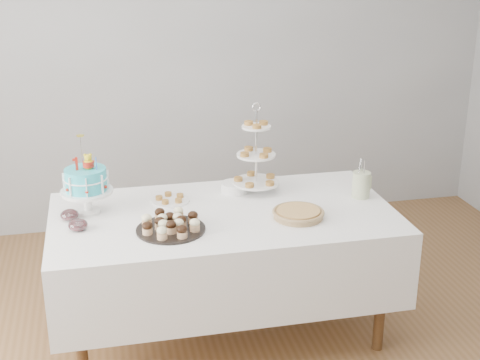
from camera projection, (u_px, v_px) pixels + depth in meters
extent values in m
plane|color=brown|center=(235.00, 359.00, 3.74)|extent=(5.00, 5.00, 0.00)
cube|color=gray|center=(180.00, 58.00, 5.10)|extent=(5.00, 0.04, 2.70)
cube|color=white|center=(224.00, 248.00, 3.82)|extent=(1.92, 1.02, 0.45)
cylinder|color=#51381C|center=(80.00, 333.00, 3.39)|extent=(0.06, 0.06, 0.67)
cylinder|color=#51381C|center=(381.00, 297.00, 3.72)|extent=(0.06, 0.06, 0.67)
cylinder|color=#51381C|center=(80.00, 266.00, 4.07)|extent=(0.06, 0.06, 0.67)
cylinder|color=#51381C|center=(335.00, 241.00, 4.40)|extent=(0.06, 0.06, 0.67)
cylinder|color=#30C2D1|center=(86.00, 179.00, 3.67)|extent=(0.23, 0.23, 0.12)
torus|color=white|center=(86.00, 178.00, 3.67)|extent=(0.24, 0.24, 0.01)
cube|color=#B02012|center=(77.00, 164.00, 3.62)|extent=(0.02, 0.01, 0.07)
cylinder|color=blue|center=(96.00, 163.00, 3.62)|extent=(0.01, 0.01, 0.07)
cylinder|color=silver|center=(82.00, 152.00, 3.65)|extent=(0.00, 0.00, 0.18)
cylinder|color=yellow|center=(80.00, 136.00, 3.61)|extent=(0.05, 0.05, 0.01)
cylinder|color=black|center=(171.00, 229.00, 3.51)|extent=(0.37, 0.37, 0.01)
ellipsoid|color=black|center=(157.00, 221.00, 3.48)|extent=(0.06, 0.06, 0.04)
ellipsoid|color=beige|center=(184.00, 219.00, 3.51)|extent=(0.06, 0.06, 0.04)
cylinder|color=#A28258|center=(298.00, 215.00, 3.67)|extent=(0.27, 0.27, 0.03)
cylinder|color=#BD8549|center=(298.00, 211.00, 3.66)|extent=(0.24, 0.24, 0.02)
torus|color=#A28258|center=(298.00, 212.00, 3.66)|extent=(0.29, 0.29, 0.02)
cylinder|color=silver|center=(256.00, 152.00, 3.96)|extent=(0.01, 0.01, 0.51)
cylinder|color=white|center=(256.00, 182.00, 4.03)|extent=(0.28, 0.28, 0.01)
cylinder|color=white|center=(256.00, 155.00, 3.97)|extent=(0.23, 0.23, 0.01)
cylinder|color=white|center=(256.00, 127.00, 3.91)|extent=(0.17, 0.17, 0.01)
torus|color=silver|center=(256.00, 107.00, 3.87)|extent=(0.05, 0.01, 0.05)
cylinder|color=white|center=(234.00, 188.00, 4.02)|extent=(0.16, 0.16, 0.06)
cylinder|color=white|center=(170.00, 201.00, 3.89)|extent=(0.22, 0.22, 0.01)
ellipsoid|color=silver|center=(78.00, 225.00, 3.51)|extent=(0.10, 0.10, 0.06)
cylinder|color=#53070D|center=(78.00, 226.00, 3.51)|extent=(0.07, 0.07, 0.03)
ellipsoid|color=silver|center=(70.00, 215.00, 3.64)|extent=(0.10, 0.10, 0.06)
cylinder|color=#53070D|center=(70.00, 216.00, 3.64)|extent=(0.07, 0.07, 0.03)
cylinder|color=#F0E7CF|center=(361.00, 185.00, 3.94)|extent=(0.11, 0.11, 0.16)
cylinder|color=#F0E7CF|center=(371.00, 183.00, 3.93)|extent=(0.01, 0.01, 0.08)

